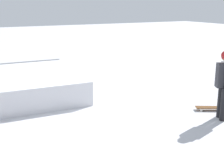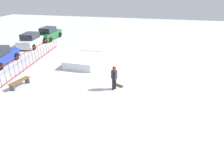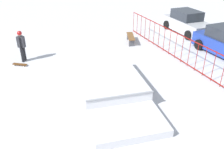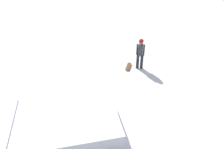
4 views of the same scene
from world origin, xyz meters
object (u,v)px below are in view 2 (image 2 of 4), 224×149
object	(u,v)px
parked_car_white	(31,40)
skater	(114,76)
park_bench	(20,82)
parked_car_green	(49,34)
skate_ramp	(86,59)
skateboard	(119,85)

from	to	relation	value
parked_car_white	skater	bearing A→B (deg)	-131.97
skater	park_bench	distance (m)	6.80
parked_car_green	park_bench	bearing A→B (deg)	-160.05
skater	parked_car_green	xyz separation A→B (m)	(12.07, 11.45, -0.28)
skate_ramp	park_bench	size ratio (longest dim) A/B	3.33
skate_ramp	park_bench	xyz separation A→B (m)	(-5.72, 3.02, 0.04)
skater	parked_car_white	size ratio (longest dim) A/B	0.40
skater	parked_car_white	xyz separation A→B (m)	(8.43, 11.75, -0.28)
parked_car_green	skateboard	bearing A→B (deg)	-134.61
skateboard	parked_car_green	xyz separation A→B (m)	(11.52, 11.67, 0.65)
skate_ramp	skater	bearing A→B (deg)	-139.51
skate_ramp	skateboard	world-z (taller)	skate_ramp
skater	parked_car_green	size ratio (longest dim) A/B	0.42
skater	parked_car_white	distance (m)	14.47
park_bench	parked_car_green	bearing A→B (deg)	19.92
park_bench	skateboard	bearing A→B (deg)	-76.78
skater	skate_ramp	bearing A→B (deg)	155.66
skate_ramp	skater	world-z (taller)	skater
parked_car_white	skateboard	bearing A→B (deg)	-129.66
skateboard	skater	bearing A→B (deg)	-82.70
skate_ramp	skateboard	xyz separation A→B (m)	(-4.10, -3.88, -0.24)
skateboard	skate_ramp	bearing A→B (deg)	162.31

